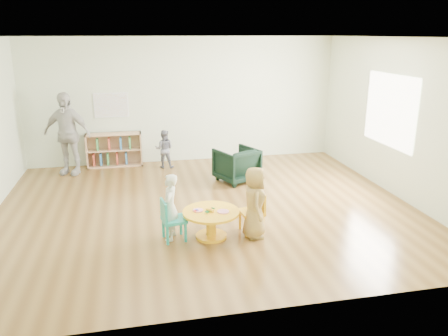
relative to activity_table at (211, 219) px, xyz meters
name	(u,v)px	position (x,y,z in m)	size (l,w,h in m)	color
room	(206,97)	(0.13, 1.14, 1.61)	(7.10, 7.00, 2.80)	brown
activity_table	(211,219)	(0.00, 0.00, 0.00)	(0.82, 0.82, 0.45)	yellow
kid_chair_left	(171,219)	(-0.58, 0.03, 0.04)	(0.37, 0.37, 0.61)	teal
kid_chair_right	(254,210)	(0.67, 0.07, 0.05)	(0.37, 0.37, 0.62)	yellow
bookshelf	(114,150)	(-1.49, 4.00, 0.08)	(1.20, 0.30, 0.75)	tan
alphabet_poster	(111,105)	(-1.48, 4.13, 1.06)	(0.74, 0.01, 0.54)	white
armchair	(237,165)	(0.95, 2.40, 0.05)	(0.73, 0.75, 0.68)	black
child_left	(170,207)	(-0.58, 0.07, 0.20)	(0.36, 0.23, 0.98)	silver
child_right	(255,202)	(0.62, -0.10, 0.24)	(0.52, 0.34, 1.06)	yellow
toddler	(164,149)	(-0.39, 3.63, 0.14)	(0.41, 0.32, 0.85)	#161C39
adult_caretaker	(67,134)	(-2.39, 3.61, 0.58)	(1.01, 0.42, 1.73)	beige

